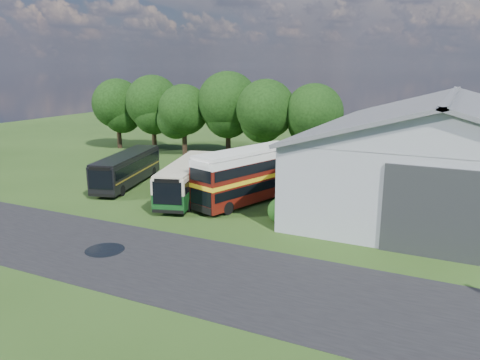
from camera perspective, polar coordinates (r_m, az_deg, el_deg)
The scene contains 16 objects.
ground at distance 29.01m, azimuth -9.95°, elevation -6.91°, with size 120.00×120.00×0.00m, color #213912.
asphalt_road at distance 25.13m, azimuth -8.35°, elevation -10.18°, with size 60.00×8.00×0.02m, color black.
puddle at distance 27.75m, azimuth -16.15°, elevation -8.23°, with size 2.20×2.20×0.01m, color black.
storage_shed at distance 38.33m, azimuth 23.90°, elevation 3.62°, with size 18.80×24.80×8.15m.
tree_far_left at distance 60.47m, azimuth -14.73°, elevation 8.98°, with size 6.12×6.12×8.64m.
tree_left_a at distance 57.74m, azimuth -10.59°, elevation 9.30°, with size 6.46×6.46×9.12m.
tree_left_b at distance 54.14m, azimuth -6.88°, elevation 8.49°, with size 5.78×5.78×8.16m.
tree_mid at distance 52.69m, azimuth -1.48°, elevation 9.46°, with size 6.80×6.80×9.60m.
tree_right_a at distance 49.71m, azimuth 3.17°, elevation 8.61°, with size 6.26×6.26×8.83m.
tree_right_b at distance 48.80m, azimuth 9.01°, elevation 8.07°, with size 5.98×5.98×8.45m.
shrub_front at distance 31.47m, azimuth 4.90°, elevation -5.08°, with size 1.70×1.70×1.70m, color #194714.
shrub_mid at distance 33.25m, azimuth 6.15°, elevation -4.06°, with size 1.60×1.60×1.60m, color #194714.
shrub_back at distance 35.06m, azimuth 7.26°, elevation -3.15°, with size 1.80×1.80×1.80m, color #194714.
bus_green_single at distance 36.88m, azimuth -6.42°, elevation 0.14°, with size 5.21×10.52×2.83m.
bus_maroon_double at distance 35.18m, azimuth 1.00°, elevation 0.48°, with size 5.28×9.85×4.11m.
bus_dark_single at distance 41.70m, azimuth -13.60°, elevation 1.36°, with size 4.85×10.18×2.74m.
Camera 1 is at (16.15, -21.86, 10.14)m, focal length 35.00 mm.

